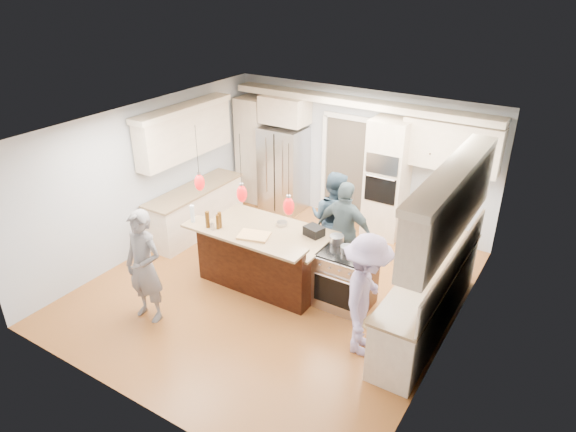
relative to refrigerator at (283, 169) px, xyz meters
name	(u,v)px	position (x,y,z in m)	size (l,w,h in m)	color
ground_plane	(277,286)	(1.55, -2.64, -0.90)	(6.00, 6.00, 0.00)	#B06530
room_shell	(276,185)	(1.55, -2.64, 0.92)	(5.54, 6.04, 2.72)	#B2BCC6
refrigerator	(283,169)	(0.00, 0.00, 0.00)	(0.90, 0.70, 1.80)	#B7B7BC
oven_column	(387,179)	(2.30, 0.03, 0.25)	(0.72, 0.69, 2.30)	beige
back_upper_cabinets	(321,138)	(0.80, 0.12, 0.77)	(5.30, 0.61, 2.54)	beige
right_counter_run	(436,265)	(3.99, -2.34, 0.16)	(0.64, 3.10, 2.51)	beige
left_cabinets	(192,182)	(-0.89, -1.84, 0.16)	(0.64, 2.30, 2.51)	beige
kitchen_island	(266,255)	(1.30, -2.57, -0.41)	(2.10, 1.46, 1.12)	black
island_range	(345,279)	(2.71, -2.49, -0.44)	(0.82, 0.71, 0.92)	#B7B7BC
pendant_lights	(242,194)	(1.30, -3.15, 0.90)	(1.75, 0.15, 1.03)	black
person_bar_end	(144,267)	(0.37, -4.32, -0.03)	(0.64, 0.42, 1.74)	slate
person_far_left	(333,219)	(1.95, -1.47, -0.04)	(0.83, 0.65, 1.71)	#2A4053
person_far_right	(345,232)	(2.33, -1.79, -0.04)	(1.01, 0.42, 1.72)	#43565D
person_range_side	(366,296)	(3.38, -3.29, -0.02)	(1.14, 0.65, 1.76)	#A696CA
floor_rug	(395,319)	(3.54, -2.44, -0.89)	(0.68, 1.00, 0.01)	#8D754D
water_bottle	(192,214)	(0.35, -3.21, 0.36)	(0.07, 0.07, 0.28)	silver
beer_bottle_a	(218,222)	(0.84, -3.18, 0.34)	(0.06, 0.06, 0.23)	#492D0D
beer_bottle_b	(207,220)	(0.68, -3.23, 0.36)	(0.07, 0.07, 0.27)	#492D0D
beer_bottle_c	(220,220)	(0.84, -3.14, 0.35)	(0.06, 0.06, 0.26)	#492D0D
drink_can	(212,226)	(0.78, -3.26, 0.27)	(0.06, 0.06, 0.11)	#B7B7BC
cutting_board	(254,236)	(1.46, -3.11, 0.24)	(0.46, 0.33, 0.04)	tan
pot_large	(337,239)	(2.44, -2.30, 0.08)	(0.22, 0.22, 0.13)	#B7B7BC
pot_small	(347,249)	(2.69, -2.45, 0.07)	(0.19, 0.19, 0.10)	#B7B7BC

